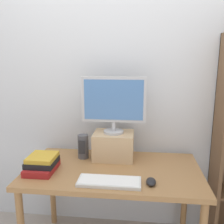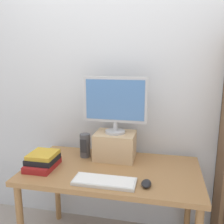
{
  "view_description": "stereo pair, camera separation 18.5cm",
  "coord_description": "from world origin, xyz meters",
  "px_view_note": "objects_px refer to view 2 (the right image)",
  "views": [
    {
      "loc": [
        0.19,
        -1.72,
        1.54
      ],
      "look_at": [
        -0.02,
        0.08,
        1.14
      ],
      "focal_mm": 40.0,
      "sensor_mm": 36.0,
      "label": 1
    },
    {
      "loc": [
        0.37,
        -1.69,
        1.54
      ],
      "look_at": [
        -0.02,
        0.08,
        1.14
      ],
      "focal_mm": 40.0,
      "sensor_mm": 36.0,
      "label": 2
    }
  ],
  "objects_px": {
    "riser_box": "(115,145)",
    "book_stack": "(43,161)",
    "computer_monitor": "(115,102)",
    "desk": "(112,178)",
    "keyboard": "(104,181)",
    "desk_speaker": "(85,145)",
    "computer_mouse": "(146,183)"
  },
  "relations": [
    {
      "from": "keyboard",
      "to": "computer_monitor",
      "type": "bearing_deg",
      "value": 91.92
    },
    {
      "from": "book_stack",
      "to": "desk_speaker",
      "type": "height_order",
      "value": "desk_speaker"
    },
    {
      "from": "riser_box",
      "to": "computer_mouse",
      "type": "relative_size",
      "value": 3.08
    },
    {
      "from": "keyboard",
      "to": "computer_mouse",
      "type": "distance_m",
      "value": 0.28
    },
    {
      "from": "desk",
      "to": "computer_monitor",
      "type": "xyz_separation_m",
      "value": [
        -0.02,
        0.2,
        0.55
      ]
    },
    {
      "from": "computer_mouse",
      "to": "keyboard",
      "type": "bearing_deg",
      "value": -176.05
    },
    {
      "from": "riser_box",
      "to": "book_stack",
      "type": "distance_m",
      "value": 0.58
    },
    {
      "from": "riser_box",
      "to": "computer_monitor",
      "type": "height_order",
      "value": "computer_monitor"
    },
    {
      "from": "keyboard",
      "to": "book_stack",
      "type": "relative_size",
      "value": 1.59
    },
    {
      "from": "keyboard",
      "to": "desk_speaker",
      "type": "relative_size",
      "value": 2.13
    },
    {
      "from": "book_stack",
      "to": "computer_mouse",
      "type": "bearing_deg",
      "value": -8.38
    },
    {
      "from": "desk",
      "to": "desk_speaker",
      "type": "xyz_separation_m",
      "value": [
        -0.26,
        0.17,
        0.18
      ]
    },
    {
      "from": "computer_monitor",
      "to": "book_stack",
      "type": "height_order",
      "value": "computer_monitor"
    },
    {
      "from": "book_stack",
      "to": "desk_speaker",
      "type": "relative_size",
      "value": 1.34
    },
    {
      "from": "keyboard",
      "to": "desk_speaker",
      "type": "xyz_separation_m",
      "value": [
        -0.26,
        0.4,
        0.09
      ]
    },
    {
      "from": "riser_box",
      "to": "desk_speaker",
      "type": "bearing_deg",
      "value": -173.72
    },
    {
      "from": "computer_monitor",
      "to": "book_stack",
      "type": "relative_size",
      "value": 1.93
    },
    {
      "from": "keyboard",
      "to": "riser_box",
      "type": "bearing_deg",
      "value": 91.91
    },
    {
      "from": "computer_monitor",
      "to": "desk_speaker",
      "type": "bearing_deg",
      "value": -174.07
    },
    {
      "from": "riser_box",
      "to": "computer_monitor",
      "type": "distance_m",
      "value": 0.36
    },
    {
      "from": "riser_box",
      "to": "book_stack",
      "type": "height_order",
      "value": "riser_box"
    },
    {
      "from": "desk",
      "to": "desk_speaker",
      "type": "bearing_deg",
      "value": 146.84
    },
    {
      "from": "computer_monitor",
      "to": "keyboard",
      "type": "relative_size",
      "value": 1.21
    },
    {
      "from": "book_stack",
      "to": "computer_monitor",
      "type": "bearing_deg",
      "value": 30.89
    },
    {
      "from": "desk",
      "to": "riser_box",
      "type": "bearing_deg",
      "value": 94.68
    },
    {
      "from": "computer_monitor",
      "to": "book_stack",
      "type": "bearing_deg",
      "value": -149.11
    },
    {
      "from": "riser_box",
      "to": "book_stack",
      "type": "relative_size",
      "value": 1.23
    },
    {
      "from": "riser_box",
      "to": "computer_mouse",
      "type": "height_order",
      "value": "riser_box"
    },
    {
      "from": "riser_box",
      "to": "keyboard",
      "type": "xyz_separation_m",
      "value": [
        0.01,
        -0.43,
        -0.09
      ]
    },
    {
      "from": "desk",
      "to": "keyboard",
      "type": "relative_size",
      "value": 3.12
    },
    {
      "from": "computer_mouse",
      "to": "book_stack",
      "type": "bearing_deg",
      "value": 171.62
    },
    {
      "from": "computer_mouse",
      "to": "desk_speaker",
      "type": "relative_size",
      "value": 0.53
    }
  ]
}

